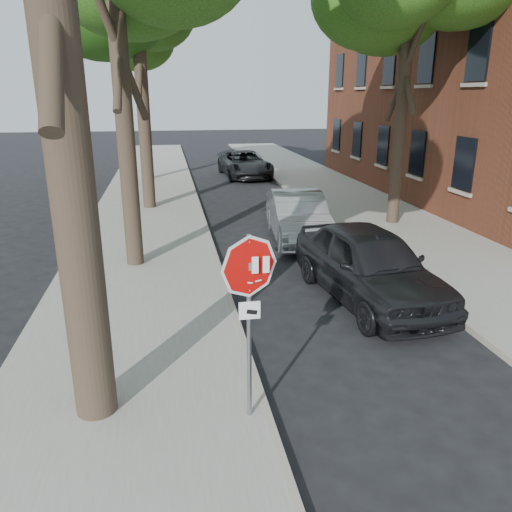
# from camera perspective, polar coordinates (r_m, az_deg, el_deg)

# --- Properties ---
(ground) EXTENTS (120.00, 120.00, 0.00)m
(ground) POSITION_cam_1_polar(r_m,az_deg,el_deg) (7.48, 4.82, -17.80)
(ground) COLOR black
(ground) RESTS_ON ground
(sidewalk_left) EXTENTS (4.00, 55.00, 0.12)m
(sidewalk_left) POSITION_cam_1_polar(r_m,az_deg,el_deg) (18.38, -12.48, 4.01)
(sidewalk_left) COLOR gray
(sidewalk_left) RESTS_ON ground
(sidewalk_right) EXTENTS (4.00, 55.00, 0.12)m
(sidewalk_right) POSITION_cam_1_polar(r_m,az_deg,el_deg) (19.89, 12.85, 5.04)
(sidewalk_right) COLOR gray
(sidewalk_right) RESTS_ON ground
(curb_left) EXTENTS (0.12, 55.00, 0.13)m
(curb_left) POSITION_cam_1_polar(r_m,az_deg,el_deg) (18.39, -6.08, 4.37)
(curb_left) COLOR #9E9384
(curb_left) RESTS_ON ground
(curb_right) EXTENTS (0.12, 55.00, 0.13)m
(curb_right) POSITION_cam_1_polar(r_m,az_deg,el_deg) (19.19, 7.18, 4.90)
(curb_right) COLOR #9E9384
(curb_right) RESTS_ON ground
(stop_sign) EXTENTS (0.76, 0.34, 2.61)m
(stop_sign) POSITION_cam_1_polar(r_m,az_deg,el_deg) (6.37, -0.78, -4.31)
(stop_sign) COLOR gray
(stop_sign) RESTS_ON sidewalk_left
(tree_far) EXTENTS (5.29, 4.91, 9.33)m
(tree_far) POSITION_cam_1_polar(r_m,az_deg,el_deg) (27.13, -13.43, 23.58)
(tree_far) COLOR black
(tree_far) RESTS_ON sidewalk_left
(car_a) EXTENTS (2.49, 5.02, 1.65)m
(car_a) POSITION_cam_1_polar(r_m,az_deg,el_deg) (11.19, 12.80, -0.93)
(car_a) COLOR black
(car_a) RESTS_ON ground
(car_b) EXTENTS (1.97, 4.62, 1.48)m
(car_b) POSITION_cam_1_polar(r_m,az_deg,el_deg) (15.64, 4.82, 4.53)
(car_b) COLOR gray
(car_b) RESTS_ON ground
(car_d) EXTENTS (2.63, 5.21, 1.41)m
(car_d) POSITION_cam_1_polar(r_m,az_deg,el_deg) (27.92, -1.26, 10.46)
(car_d) COLOR black
(car_d) RESTS_ON ground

